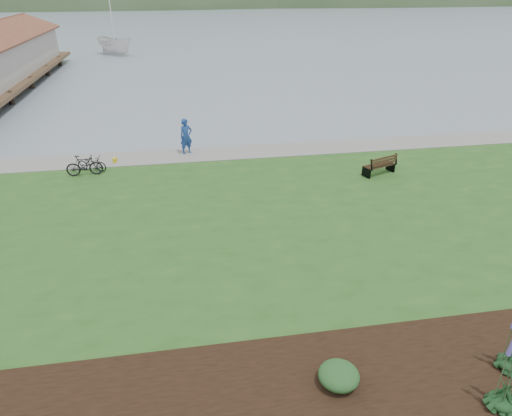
# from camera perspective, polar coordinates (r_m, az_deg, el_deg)

# --- Properties ---
(ground) EXTENTS (600.00, 600.00, 0.00)m
(ground) POSITION_cam_1_polar(r_m,az_deg,el_deg) (19.25, 1.81, -1.02)
(ground) COLOR gray
(ground) RESTS_ON ground
(lawn) EXTENTS (34.00, 20.00, 0.40)m
(lawn) POSITION_cam_1_polar(r_m,az_deg,el_deg) (17.44, 3.10, -3.47)
(lawn) COLOR #26551E
(lawn) RESTS_ON ground
(shoreline_path) EXTENTS (34.00, 2.20, 0.03)m
(shoreline_path) POSITION_cam_1_polar(r_m,az_deg,el_deg) (25.31, -1.24, 7.04)
(shoreline_path) COLOR gray
(shoreline_path) RESTS_ON lawn
(garden_bed) EXTENTS (24.00, 4.40, 0.04)m
(garden_bed) POSITION_cam_1_polar(r_m,az_deg,el_deg) (12.73, 25.57, -18.83)
(garden_bed) COLOR black
(garden_bed) RESTS_ON lawn
(far_hillside) EXTENTS (580.00, 80.00, 38.00)m
(far_hillside) POSITION_cam_1_polar(r_m,az_deg,el_deg) (188.34, -2.68, 24.11)
(far_hillside) COLOR #324F2C
(far_hillside) RESTS_ON ground
(park_bench) EXTENTS (1.76, 1.19, 1.02)m
(park_bench) POSITION_cam_1_polar(r_m,az_deg,el_deg) (22.94, 15.33, 5.22)
(park_bench) COLOR black
(park_bench) RESTS_ON lawn
(person) EXTENTS (0.99, 0.86, 2.27)m
(person) POSITION_cam_1_polar(r_m,az_deg,el_deg) (24.99, -8.76, 9.18)
(person) COLOR navy
(person) RESTS_ON lawn
(bicycle_a) EXTENTS (1.06, 1.62, 0.80)m
(bicycle_a) POSITION_cam_1_polar(r_m,az_deg,el_deg) (24.03, -19.86, 5.28)
(bicycle_a) COLOR black
(bicycle_a) RESTS_ON lawn
(bicycle_b) EXTENTS (0.56, 1.73, 1.03)m
(bicycle_b) POSITION_cam_1_polar(r_m,az_deg,el_deg) (23.53, -20.68, 5.00)
(bicycle_b) COLOR black
(bicycle_b) RESTS_ON lawn
(sailboat) EXTENTS (14.84, 14.84, 27.41)m
(sailboat) POSITION_cam_1_polar(r_m,az_deg,el_deg) (65.17, -17.05, 17.84)
(sailboat) COLOR silver
(sailboat) RESTS_ON ground
(pannier) EXTENTS (0.22, 0.28, 0.27)m
(pannier) POSITION_cam_1_polar(r_m,az_deg,el_deg) (24.84, -17.22, 5.71)
(pannier) COLOR gold
(pannier) RESTS_ON lawn
(echium_0) EXTENTS (0.62, 0.62, 2.39)m
(echium_0) POSITION_cam_1_polar(r_m,az_deg,el_deg) (11.69, 29.40, -17.47)
(echium_0) COLOR #133518
(echium_0) RESTS_ON garden_bed
(shrub_0) EXTENTS (0.98, 0.98, 0.49)m
(shrub_0) POSITION_cam_1_polar(r_m,az_deg,el_deg) (11.52, 10.31, -19.90)
(shrub_0) COLOR #1E4C21
(shrub_0) RESTS_ON garden_bed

